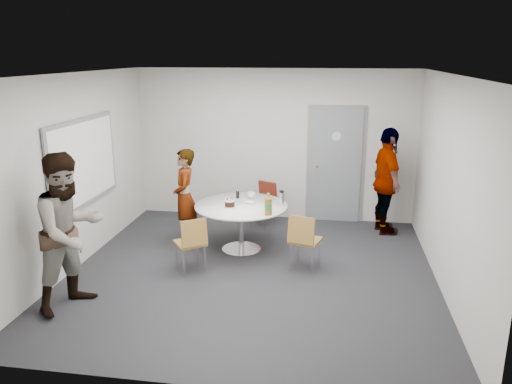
% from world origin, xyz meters
% --- Properties ---
extents(floor, '(5.00, 5.00, 0.00)m').
position_xyz_m(floor, '(0.00, 0.00, 0.00)').
color(floor, '#232227').
rests_on(floor, ground).
extents(ceiling, '(5.00, 5.00, 0.00)m').
position_xyz_m(ceiling, '(0.00, 0.00, 2.70)').
color(ceiling, silver).
rests_on(ceiling, wall_back).
extents(wall_back, '(5.00, 0.00, 5.00)m').
position_xyz_m(wall_back, '(0.00, 2.50, 1.35)').
color(wall_back, beige).
rests_on(wall_back, floor).
extents(wall_left, '(0.00, 5.00, 5.00)m').
position_xyz_m(wall_left, '(-2.50, 0.00, 1.35)').
color(wall_left, beige).
rests_on(wall_left, floor).
extents(wall_right, '(0.00, 5.00, 5.00)m').
position_xyz_m(wall_right, '(2.50, 0.00, 1.35)').
color(wall_right, beige).
rests_on(wall_right, floor).
extents(wall_front, '(5.00, 0.00, 5.00)m').
position_xyz_m(wall_front, '(0.00, -2.50, 1.35)').
color(wall_front, beige).
rests_on(wall_front, floor).
extents(door, '(1.02, 0.17, 2.12)m').
position_xyz_m(door, '(1.10, 2.48, 1.03)').
color(door, slate).
rests_on(door, wall_back).
extents(whiteboard, '(0.04, 1.90, 1.25)m').
position_xyz_m(whiteboard, '(-2.46, 0.20, 1.45)').
color(whiteboard, gray).
rests_on(whiteboard, wall_left).
extents(table, '(1.40, 1.40, 1.05)m').
position_xyz_m(table, '(-0.27, 0.79, 0.63)').
color(table, white).
rests_on(table, floor).
extents(chair_near_left, '(0.55, 0.56, 0.80)m').
position_xyz_m(chair_near_left, '(-0.81, -0.11, 0.49)').
color(chair_near_left, brown).
rests_on(chair_near_left, floor).
extents(chair_near_right, '(0.49, 0.52, 0.82)m').
position_xyz_m(chair_near_right, '(0.69, 0.19, 0.50)').
color(chair_near_right, brown).
rests_on(chair_near_right, floor).
extents(chair_far, '(0.50, 0.52, 0.78)m').
position_xyz_m(chair_far, '(-0.10, 2.02, 0.47)').
color(chair_far, maroon).
rests_on(chair_far, floor).
extents(person_main, '(0.51, 0.64, 1.53)m').
position_xyz_m(person_main, '(-1.23, 0.97, 0.76)').
color(person_main, '#A5C6EA').
rests_on(person_main, floor).
extents(person_left, '(1.03, 1.13, 1.89)m').
position_xyz_m(person_left, '(-1.95, -1.23, 0.94)').
color(person_left, white).
rests_on(person_left, floor).
extents(person_right, '(0.66, 1.12, 1.79)m').
position_xyz_m(person_right, '(1.95, 1.95, 0.90)').
color(person_right, black).
rests_on(person_right, floor).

